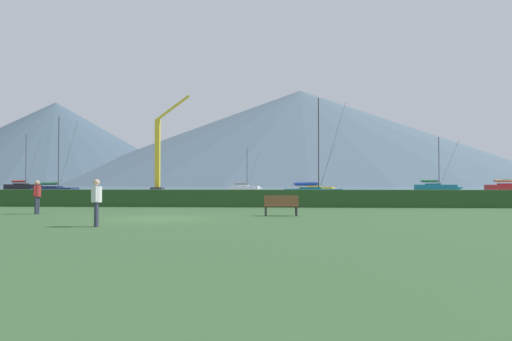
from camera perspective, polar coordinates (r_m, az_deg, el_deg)
The scene contains 16 objects.
ground_plane at distance 22.44m, azimuth -10.85°, elevation -5.25°, with size 1000.00×1000.00×0.00m, color #385B33.
harbor_water at distance 158.78m, azimuth 1.69°, elevation -1.93°, with size 320.00×246.00×0.00m, color slate.
hedge_line at distance 33.16m, azimuth -6.05°, elevation -3.06°, with size 80.00×1.20×1.09m, color #284C23.
sailboat_slip_2 at distance 103.83m, azimuth 19.26°, elevation -1.74°, with size 9.09×4.53×10.26m.
sailboat_slip_3 at distance 97.55m, azimuth 26.36°, elevation -1.68°, with size 9.09×2.86×13.99m.
sailboat_slip_4 at distance 85.92m, azimuth 6.69°, elevation -2.03°, with size 6.66×2.96×8.39m.
sailboat_slip_5 at distance 103.86m, azimuth -1.21°, elevation -1.92°, with size 6.70×2.60×8.58m.
sailboat_slip_7 at distance 126.28m, azimuth -24.29°, elevation -1.61°, with size 8.99×3.17×12.41m.
sailboat_slip_8 at distance 72.82m, azimuth -21.25°, elevation -2.03°, with size 7.01×3.01×10.23m.
sailboat_slip_10 at distance 53.27m, azimuth 6.50°, elevation -2.39°, with size 6.87×2.48×10.29m.
park_bench_near_path at distance 23.82m, azimuth 2.80°, elevation -3.77°, with size 1.62×0.64×0.95m.
person_seated_viewer at distance 27.44m, azimuth -23.01°, elevation -2.42°, with size 0.36×0.57×1.65m.
person_standing_walker at distance 18.75m, azimuth -17.19°, elevation -2.99°, with size 0.36×0.56×1.65m.
dock_crane at distance 88.82m, azimuth -10.69°, elevation 1.16°, with size 6.48×2.00×16.42m.
distant_hill_west_ridge at distance 355.03m, azimuth 4.91°, elevation 3.61°, with size 332.08×332.08×64.85m, color #4C6070.
distant_hill_central_peak at distance 352.85m, azimuth -21.27°, elevation 2.77°, with size 186.48×186.48×52.99m, color #425666.
Camera 1 is at (5.62, -21.67, 1.52)m, focal length 36.24 mm.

